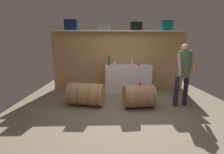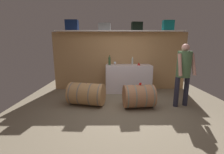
{
  "view_description": "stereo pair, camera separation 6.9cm",
  "coord_description": "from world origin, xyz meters",
  "px_view_note": "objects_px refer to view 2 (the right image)",
  "views": [
    {
      "loc": [
        -0.41,
        -3.44,
        1.61
      ],
      "look_at": [
        -0.3,
        0.6,
        0.77
      ],
      "focal_mm": 24.32,
      "sensor_mm": 36.0,
      "label": 1
    },
    {
      "loc": [
        -0.34,
        -3.45,
        1.61
      ],
      "look_at": [
        -0.3,
        0.6,
        0.77
      ],
      "focal_mm": 24.32,
      "sensor_mm": 36.0,
      "label": 2
    }
  ],
  "objects_px": {
    "work_cabinet": "(128,78)",
    "tasting_cup": "(140,84)",
    "toolcase_black": "(137,26)",
    "red_funnel": "(139,64)",
    "winemaker_pouring": "(184,69)",
    "wine_glass": "(115,63)",
    "wine_bottle_green": "(109,61)",
    "toolcase_grey": "(105,27)",
    "wine_barrel_near": "(139,96)",
    "wine_bottle_clear": "(132,61)",
    "toolcase_teal": "(168,26)",
    "toolcase_navy": "(72,25)",
    "wine_barrel_far": "(87,94)"
  },
  "relations": [
    {
      "from": "tasting_cup",
      "to": "toolcase_teal",
      "type": "bearing_deg",
      "value": 53.45
    },
    {
      "from": "toolcase_black",
      "to": "wine_bottle_green",
      "type": "bearing_deg",
      "value": -168.38
    },
    {
      "from": "wine_barrel_far",
      "to": "work_cabinet",
      "type": "bearing_deg",
      "value": 56.64
    },
    {
      "from": "wine_barrel_far",
      "to": "tasting_cup",
      "type": "height_order",
      "value": "tasting_cup"
    },
    {
      "from": "toolcase_black",
      "to": "toolcase_grey",
      "type": "bearing_deg",
      "value": 175.9
    },
    {
      "from": "wine_barrel_near",
      "to": "toolcase_teal",
      "type": "bearing_deg",
      "value": 47.36
    },
    {
      "from": "wine_glass",
      "to": "winemaker_pouring",
      "type": "distance_m",
      "value": 2.13
    },
    {
      "from": "toolcase_grey",
      "to": "toolcase_teal",
      "type": "xyz_separation_m",
      "value": [
        2.19,
        0.0,
        0.05
      ]
    },
    {
      "from": "toolcase_black",
      "to": "wine_bottle_green",
      "type": "height_order",
      "value": "toolcase_black"
    },
    {
      "from": "wine_barrel_near",
      "to": "wine_barrel_far",
      "type": "xyz_separation_m",
      "value": [
        -1.4,
        0.19,
        0.0
      ]
    },
    {
      "from": "toolcase_navy",
      "to": "red_funnel",
      "type": "height_order",
      "value": "toolcase_navy"
    },
    {
      "from": "work_cabinet",
      "to": "wine_barrel_far",
      "type": "height_order",
      "value": "work_cabinet"
    },
    {
      "from": "wine_bottle_green",
      "to": "tasting_cup",
      "type": "xyz_separation_m",
      "value": [
        0.81,
        -1.37,
        -0.47
      ]
    },
    {
      "from": "toolcase_teal",
      "to": "wine_barrel_near",
      "type": "distance_m",
      "value": 2.85
    },
    {
      "from": "wine_bottle_clear",
      "to": "wine_glass",
      "type": "relative_size",
      "value": 2.09
    },
    {
      "from": "toolcase_teal",
      "to": "tasting_cup",
      "type": "height_order",
      "value": "toolcase_teal"
    },
    {
      "from": "toolcase_teal",
      "to": "wine_barrel_far",
      "type": "xyz_separation_m",
      "value": [
        -2.64,
        -1.45,
        -1.98
      ]
    },
    {
      "from": "red_funnel",
      "to": "winemaker_pouring",
      "type": "bearing_deg",
      "value": -53.24
    },
    {
      "from": "work_cabinet",
      "to": "tasting_cup",
      "type": "height_order",
      "value": "work_cabinet"
    },
    {
      "from": "wine_bottle_green",
      "to": "red_funnel",
      "type": "xyz_separation_m",
      "value": [
        1.0,
        -0.05,
        -0.1
      ]
    },
    {
      "from": "toolcase_navy",
      "to": "toolcase_grey",
      "type": "bearing_deg",
      "value": 0.16
    },
    {
      "from": "toolcase_grey",
      "to": "wine_barrel_near",
      "type": "height_order",
      "value": "toolcase_grey"
    },
    {
      "from": "wine_bottle_green",
      "to": "winemaker_pouring",
      "type": "relative_size",
      "value": 0.2
    },
    {
      "from": "work_cabinet",
      "to": "winemaker_pouring",
      "type": "bearing_deg",
      "value": -46.69
    },
    {
      "from": "toolcase_grey",
      "to": "toolcase_teal",
      "type": "distance_m",
      "value": 2.19
    },
    {
      "from": "toolcase_grey",
      "to": "tasting_cup",
      "type": "height_order",
      "value": "toolcase_grey"
    },
    {
      "from": "toolcase_navy",
      "to": "wine_barrel_near",
      "type": "distance_m",
      "value": 3.29
    },
    {
      "from": "work_cabinet",
      "to": "winemaker_pouring",
      "type": "relative_size",
      "value": 0.95
    },
    {
      "from": "winemaker_pouring",
      "to": "wine_bottle_green",
      "type": "bearing_deg",
      "value": -48.08
    },
    {
      "from": "toolcase_black",
      "to": "toolcase_teal",
      "type": "distance_m",
      "value": 1.07
    },
    {
      "from": "tasting_cup",
      "to": "winemaker_pouring",
      "type": "distance_m",
      "value": 1.19
    },
    {
      "from": "work_cabinet",
      "to": "wine_glass",
      "type": "height_order",
      "value": "wine_glass"
    },
    {
      "from": "toolcase_navy",
      "to": "red_funnel",
      "type": "relative_size",
      "value": 3.8
    },
    {
      "from": "wine_glass",
      "to": "wine_barrel_far",
      "type": "xyz_separation_m",
      "value": [
        -0.81,
        -1.09,
        -0.74
      ]
    },
    {
      "from": "tasting_cup",
      "to": "wine_barrel_far",
      "type": "bearing_deg",
      "value": 172.52
    },
    {
      "from": "toolcase_black",
      "to": "wine_glass",
      "type": "bearing_deg",
      "value": -159.02
    },
    {
      "from": "toolcase_grey",
      "to": "work_cabinet",
      "type": "bearing_deg",
      "value": -11.52
    },
    {
      "from": "red_funnel",
      "to": "winemaker_pouring",
      "type": "relative_size",
      "value": 0.07
    },
    {
      "from": "wine_barrel_near",
      "to": "winemaker_pouring",
      "type": "distance_m",
      "value": 1.36
    },
    {
      "from": "toolcase_grey",
      "to": "wine_bottle_clear",
      "type": "relative_size",
      "value": 1.44
    },
    {
      "from": "wine_bottle_green",
      "to": "red_funnel",
      "type": "bearing_deg",
      "value": -3.06
    },
    {
      "from": "toolcase_black",
      "to": "wine_glass",
      "type": "relative_size",
      "value": 2.71
    },
    {
      "from": "wine_bottle_clear",
      "to": "tasting_cup",
      "type": "xyz_separation_m",
      "value": [
        0.01,
        -1.48,
        -0.45
      ]
    },
    {
      "from": "toolcase_black",
      "to": "wine_bottle_clear",
      "type": "height_order",
      "value": "toolcase_black"
    },
    {
      "from": "wine_barrel_far",
      "to": "tasting_cup",
      "type": "bearing_deg",
      "value": 5.35
    },
    {
      "from": "wine_barrel_near",
      "to": "wine_bottle_clear",
      "type": "bearing_deg",
      "value": 83.59
    },
    {
      "from": "toolcase_navy",
      "to": "work_cabinet",
      "type": "distance_m",
      "value": 2.66
    },
    {
      "from": "wine_glass",
      "to": "winemaker_pouring",
      "type": "height_order",
      "value": "winemaker_pouring"
    },
    {
      "from": "toolcase_black",
      "to": "red_funnel",
      "type": "relative_size",
      "value": 3.3
    },
    {
      "from": "wine_bottle_clear",
      "to": "wine_barrel_near",
      "type": "distance_m",
      "value": 1.67
    }
  ]
}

